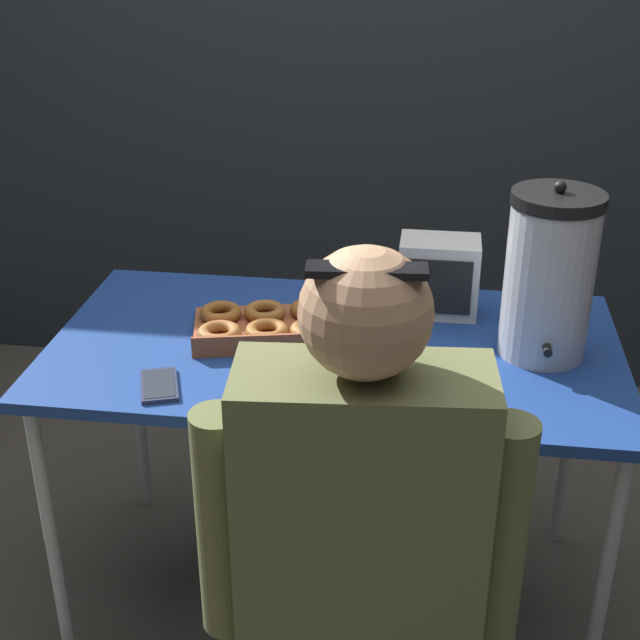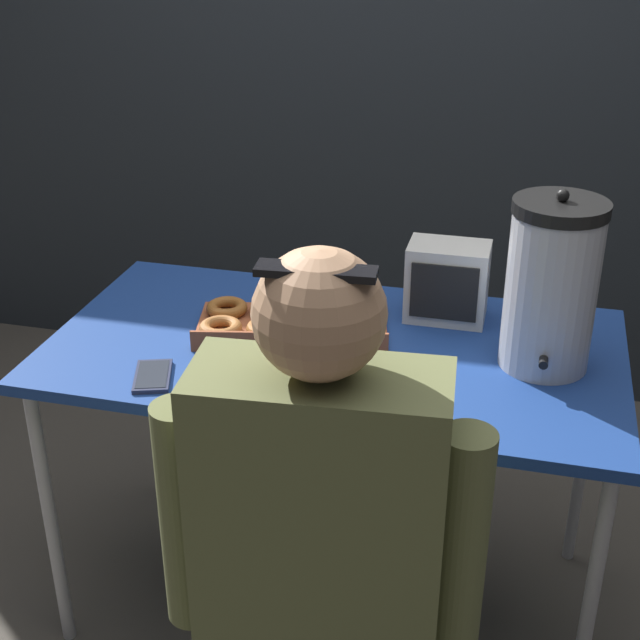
% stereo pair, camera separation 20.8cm
% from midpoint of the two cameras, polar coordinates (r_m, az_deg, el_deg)
% --- Properties ---
extents(ground_plane, '(12.00, 12.00, 0.00)m').
position_cam_midpoint_polar(ground_plane, '(2.55, -1.61, -17.11)').
color(ground_plane, '#4C473F').
extents(back_wall, '(6.00, 0.11, 2.41)m').
position_cam_midpoint_polar(back_wall, '(3.20, 2.05, 16.41)').
color(back_wall, '#23282D').
rests_on(back_wall, ground).
extents(folding_table, '(1.34, 0.72, 0.77)m').
position_cam_midpoint_polar(folding_table, '(2.13, -1.85, -2.86)').
color(folding_table, navy).
rests_on(folding_table, ground).
extents(donut_box, '(0.50, 0.34, 0.05)m').
position_cam_midpoint_polar(donut_box, '(2.15, -5.10, -0.41)').
color(donut_box, brown).
rests_on(donut_box, folding_table).
extents(coffee_urn, '(0.20, 0.23, 0.41)m').
position_cam_midpoint_polar(coffee_urn, '(2.02, 11.65, 2.76)').
color(coffee_urn, '#B7B7BC').
rests_on(coffee_urn, folding_table).
extents(cell_phone, '(0.12, 0.15, 0.01)m').
position_cam_midpoint_polar(cell_phone, '(1.97, -13.25, -4.17)').
color(cell_phone, '#2D334C').
rests_on(cell_phone, folding_table).
extents(space_heater, '(0.20, 0.14, 0.19)m').
position_cam_midpoint_polar(space_heater, '(2.22, 4.96, 2.73)').
color(space_heater, silver).
rests_on(space_heater, folding_table).
extents(person_seated, '(0.58, 0.26, 1.27)m').
position_cam_midpoint_polar(person_seated, '(1.68, -1.20, -16.97)').
color(person_seated, '#33332D').
rests_on(person_seated, ground).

